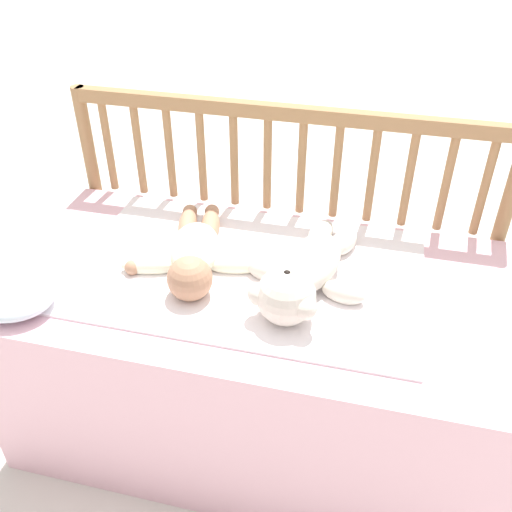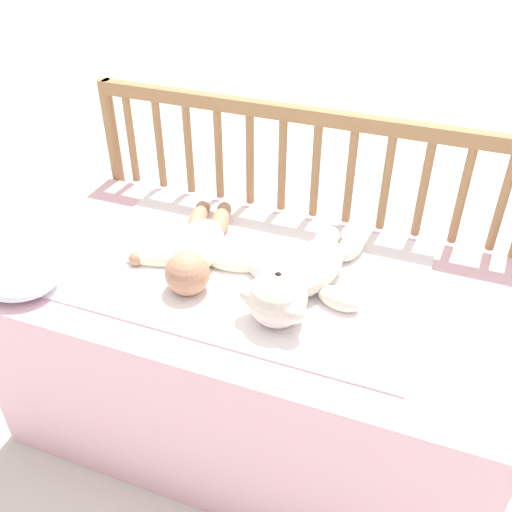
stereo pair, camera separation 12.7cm
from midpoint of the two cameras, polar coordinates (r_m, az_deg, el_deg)
ground_plane at (r=1.64m, az=-2.40°, el=-15.96°), size 12.00×12.00×0.00m
crib_mattress at (r=1.46m, az=-2.64°, el=-10.06°), size 1.15×0.60×0.49m
crib_rail at (r=1.51m, az=0.39°, el=7.00°), size 1.15×0.04×0.78m
blanket at (r=1.32m, az=-3.53°, el=-1.57°), size 0.79×0.50×0.01m
teddy_bear at (r=1.23m, az=1.90°, el=-1.90°), size 0.28×0.41×0.13m
baby at (r=1.33m, az=-8.88°, el=0.24°), size 0.33×0.39×0.10m
small_pillow at (r=1.34m, az=-25.93°, el=-3.70°), size 0.19×0.16×0.06m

